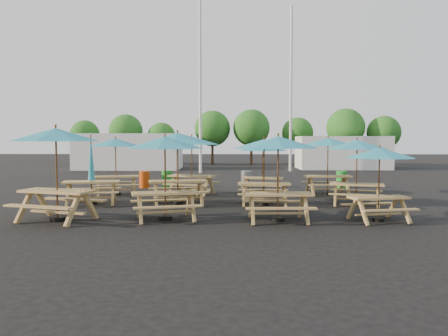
{
  "coord_description": "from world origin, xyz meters",
  "views": [
    {
      "loc": [
        0.51,
        -16.37,
        2.19
      ],
      "look_at": [
        0.0,
        1.5,
        1.1
      ],
      "focal_mm": 35.0,
      "sensor_mm": 36.0,
      "label": 1
    }
  ],
  "objects_px": {
    "picnic_unit_8": "(263,150)",
    "waste_bin_2": "(246,179)",
    "picnic_unit_0": "(56,140)",
    "picnic_unit_1": "(91,176)",
    "picnic_unit_6": "(278,147)",
    "picnic_unit_10": "(357,148)",
    "waste_bin_1": "(167,179)",
    "picnic_unit_4": "(178,142)",
    "waste_bin_3": "(342,179)",
    "picnic_unit_7": "(264,147)",
    "picnic_unit_11": "(328,145)",
    "picnic_unit_2": "(115,145)",
    "picnic_unit_9": "(379,157)",
    "waste_bin_0": "(144,179)",
    "picnic_unit_3": "(165,147)",
    "picnic_unit_5": "(192,144)"
  },
  "relations": [
    {
      "from": "picnic_unit_9",
      "to": "waste_bin_0",
      "type": "xyz_separation_m",
      "value": [
        -8.24,
        8.43,
        -1.38
      ]
    },
    {
      "from": "picnic_unit_8",
      "to": "picnic_unit_10",
      "type": "xyz_separation_m",
      "value": [
        3.01,
        -3.08,
        0.12
      ]
    },
    {
      "from": "picnic_unit_7",
      "to": "picnic_unit_8",
      "type": "relative_size",
      "value": 1.0
    },
    {
      "from": "picnic_unit_3",
      "to": "waste_bin_2",
      "type": "xyz_separation_m",
      "value": [
        2.45,
        8.56,
        -1.64
      ]
    },
    {
      "from": "picnic_unit_1",
      "to": "picnic_unit_8",
      "type": "height_order",
      "value": "picnic_unit_1"
    },
    {
      "from": "picnic_unit_2",
      "to": "waste_bin_1",
      "type": "distance_m",
      "value": 3.8
    },
    {
      "from": "picnic_unit_0",
      "to": "picnic_unit_4",
      "type": "height_order",
      "value": "picnic_unit_0"
    },
    {
      "from": "picnic_unit_10",
      "to": "waste_bin_1",
      "type": "bearing_deg",
      "value": 157.08
    },
    {
      "from": "picnic_unit_7",
      "to": "picnic_unit_11",
      "type": "bearing_deg",
      "value": 48.16
    },
    {
      "from": "picnic_unit_0",
      "to": "picnic_unit_1",
      "type": "height_order",
      "value": "picnic_unit_0"
    },
    {
      "from": "picnic_unit_2",
      "to": "waste_bin_0",
      "type": "xyz_separation_m",
      "value": [
        0.59,
        2.74,
        -1.63
      ]
    },
    {
      "from": "picnic_unit_1",
      "to": "waste_bin_1",
      "type": "distance_m",
      "value": 6.05
    },
    {
      "from": "picnic_unit_0",
      "to": "picnic_unit_10",
      "type": "height_order",
      "value": "picnic_unit_0"
    },
    {
      "from": "picnic_unit_0",
      "to": "waste_bin_2",
      "type": "xyz_separation_m",
      "value": [
        5.38,
        8.84,
        -1.84
      ]
    },
    {
      "from": "picnic_unit_2",
      "to": "waste_bin_2",
      "type": "distance_m",
      "value": 6.35
    },
    {
      "from": "picnic_unit_3",
      "to": "picnic_unit_11",
      "type": "distance_m",
      "value": 8.26
    },
    {
      "from": "picnic_unit_3",
      "to": "picnic_unit_6",
      "type": "relative_size",
      "value": 1.17
    },
    {
      "from": "picnic_unit_9",
      "to": "picnic_unit_10",
      "type": "xyz_separation_m",
      "value": [
        0.21,
        2.98,
        0.19
      ]
    },
    {
      "from": "picnic_unit_4",
      "to": "waste_bin_3",
      "type": "xyz_separation_m",
      "value": [
        7.0,
        5.62,
        -1.79
      ]
    },
    {
      "from": "picnic_unit_10",
      "to": "waste_bin_1",
      "type": "distance_m",
      "value": 9.52
    },
    {
      "from": "waste_bin_0",
      "to": "waste_bin_1",
      "type": "xyz_separation_m",
      "value": [
        1.02,
        0.29,
        0.0
      ]
    },
    {
      "from": "picnic_unit_7",
      "to": "picnic_unit_10",
      "type": "distance_m",
      "value": 3.15
    },
    {
      "from": "picnic_unit_7",
      "to": "picnic_unit_5",
      "type": "bearing_deg",
      "value": 135.22
    },
    {
      "from": "picnic_unit_2",
      "to": "waste_bin_3",
      "type": "bearing_deg",
      "value": -0.14
    },
    {
      "from": "picnic_unit_5",
      "to": "waste_bin_3",
      "type": "height_order",
      "value": "picnic_unit_5"
    },
    {
      "from": "picnic_unit_8",
      "to": "waste_bin_2",
      "type": "distance_m",
      "value": 3.0
    },
    {
      "from": "picnic_unit_11",
      "to": "waste_bin_3",
      "type": "xyz_separation_m",
      "value": [
        1.22,
        2.66,
        -1.66
      ]
    },
    {
      "from": "picnic_unit_5",
      "to": "waste_bin_2",
      "type": "relative_size",
      "value": 3.53
    },
    {
      "from": "picnic_unit_6",
      "to": "picnic_unit_2",
      "type": "bearing_deg",
      "value": 134.06
    },
    {
      "from": "picnic_unit_4",
      "to": "picnic_unit_7",
      "type": "height_order",
      "value": "picnic_unit_4"
    },
    {
      "from": "waste_bin_0",
      "to": "picnic_unit_11",
      "type": "bearing_deg",
      "value": -16.69
    },
    {
      "from": "picnic_unit_9",
      "to": "waste_bin_0",
      "type": "bearing_deg",
      "value": 121.14
    },
    {
      "from": "picnic_unit_0",
      "to": "picnic_unit_9",
      "type": "relative_size",
      "value": 1.3
    },
    {
      "from": "picnic_unit_1",
      "to": "waste_bin_2",
      "type": "distance_m",
      "value": 7.91
    },
    {
      "from": "picnic_unit_2",
      "to": "picnic_unit_9",
      "type": "xyz_separation_m",
      "value": [
        8.83,
        -5.7,
        -0.26
      ]
    },
    {
      "from": "picnic_unit_10",
      "to": "picnic_unit_7",
      "type": "bearing_deg",
      "value": -165.32
    },
    {
      "from": "picnic_unit_4",
      "to": "waste_bin_3",
      "type": "height_order",
      "value": "picnic_unit_4"
    },
    {
      "from": "picnic_unit_9",
      "to": "picnic_unit_10",
      "type": "bearing_deg",
      "value": 72.83
    },
    {
      "from": "picnic_unit_4",
      "to": "picnic_unit_7",
      "type": "distance_m",
      "value": 2.99
    },
    {
      "from": "picnic_unit_0",
      "to": "picnic_unit_1",
      "type": "bearing_deg",
      "value": 108.15
    },
    {
      "from": "picnic_unit_10",
      "to": "waste_bin_1",
      "type": "height_order",
      "value": "picnic_unit_10"
    },
    {
      "from": "picnic_unit_0",
      "to": "picnic_unit_2",
      "type": "relative_size",
      "value": 1.1
    },
    {
      "from": "picnic_unit_7",
      "to": "picnic_unit_1",
      "type": "bearing_deg",
      "value": -178.74
    },
    {
      "from": "picnic_unit_2",
      "to": "picnic_unit_10",
      "type": "xyz_separation_m",
      "value": [
        9.04,
        -2.72,
        -0.06
      ]
    },
    {
      "from": "picnic_unit_0",
      "to": "picnic_unit_6",
      "type": "distance_m",
      "value": 6.05
    },
    {
      "from": "picnic_unit_8",
      "to": "picnic_unit_9",
      "type": "distance_m",
      "value": 6.68
    },
    {
      "from": "picnic_unit_0",
      "to": "picnic_unit_9",
      "type": "height_order",
      "value": "picnic_unit_0"
    },
    {
      "from": "picnic_unit_1",
      "to": "picnic_unit_10",
      "type": "bearing_deg",
      "value": -11.59
    },
    {
      "from": "picnic_unit_0",
      "to": "picnic_unit_7",
      "type": "xyz_separation_m",
      "value": [
        5.86,
        3.21,
        -0.25
      ]
    },
    {
      "from": "picnic_unit_0",
      "to": "picnic_unit_4",
      "type": "xyz_separation_m",
      "value": [
        2.88,
        3.28,
        -0.05
      ]
    }
  ]
}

